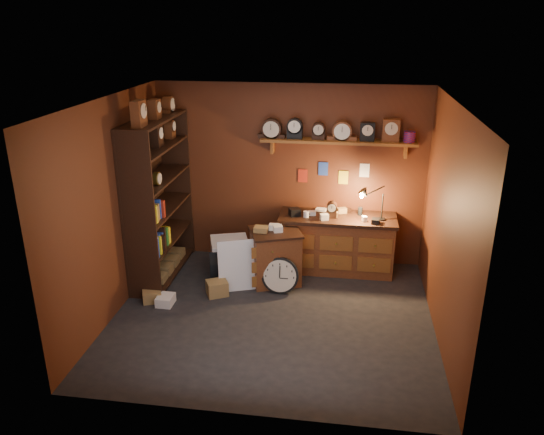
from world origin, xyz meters
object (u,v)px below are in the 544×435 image
Objects in this scene: shelving_unit at (156,193)px; workbench at (337,240)px; big_round_clock at (280,276)px; low_cabinet at (275,255)px.

shelving_unit is 1.52× the size of workbench.
big_round_clock is (1.80, -0.33, -1.00)m from shelving_unit.
workbench is (2.54, 0.49, -0.78)m from shelving_unit.
shelving_unit reaches higher than low_cabinet.
shelving_unit is at bearing 169.64° from big_round_clock.
big_round_clock is (-0.74, -0.82, -0.22)m from workbench.
big_round_clock is (0.11, -0.30, -0.17)m from low_cabinet.
shelving_unit is 1.89m from low_cabinet.
low_cabinet is (-0.85, -0.53, -0.05)m from workbench.
shelving_unit reaches higher than workbench.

